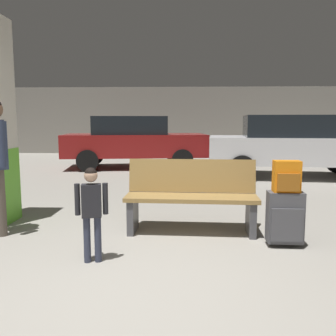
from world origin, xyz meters
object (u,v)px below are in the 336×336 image
Objects in this scene: backpack_bright at (287,177)px; child at (91,204)px; bench at (191,196)px; parked_car_far at (134,140)px; parked_car_near at (293,144)px; suitcase at (285,218)px.

backpack_bright is 0.37× the size of child.
bench is 6.49m from parked_car_far.
child is 6.66m from parked_car_near.
bench is 0.38× the size of parked_car_far.
bench reaches higher than suitcase.
child is (-1.99, -0.54, 0.25)m from suitcase.
child reaches higher than suitcase.
child is at bearing -122.25° from parked_car_near.
backpack_bright is 5.32m from parked_car_near.
child is at bearing -133.36° from bench.
parked_car_far is (-2.57, 6.79, 0.03)m from backpack_bright.
suitcase is 0.14× the size of parked_car_near.
parked_car_far is 1.01× the size of parked_car_near.
parked_car_far is (-0.59, 7.32, 0.23)m from child.
parked_car_far is at bearing 94.57° from child.
bench is at bearing 46.64° from child.
parked_car_far reaches higher than suitcase.
suitcase is 5.34m from parked_car_near.
suitcase is 2.08m from child.
parked_car_far is 4.47m from parked_car_near.
suitcase is 7.27m from parked_car_far.
bench is at bearing 153.70° from suitcase.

